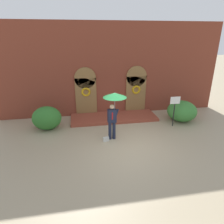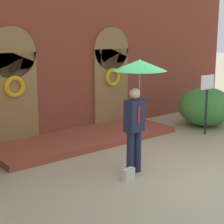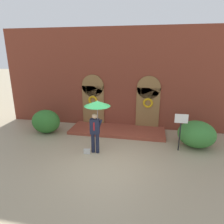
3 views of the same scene
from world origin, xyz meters
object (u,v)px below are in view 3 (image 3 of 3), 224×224
object	(u,v)px
person_with_umbrella	(97,111)
sign_post	(181,126)
shrub_right	(197,134)
shrub_left	(46,121)
handbag	(87,151)

from	to	relation	value
person_with_umbrella	sign_post	distance (m)	3.73
person_with_umbrella	shrub_right	size ratio (longest dim) A/B	1.38
shrub_left	shrub_right	xyz separation A→B (m)	(7.76, -0.15, -0.04)
person_with_umbrella	handbag	xyz separation A→B (m)	(-0.43, -0.20, -1.80)
handbag	sign_post	world-z (taller)	sign_post
shrub_left	shrub_right	world-z (taller)	shrub_left
handbag	sign_post	xyz separation A→B (m)	(3.97, 1.11, 1.05)
shrub_left	sign_post	bearing A→B (deg)	-6.55
person_with_umbrella	handbag	size ratio (longest dim) A/B	8.44
person_with_umbrella	handbag	bearing A→B (deg)	-154.84
person_with_umbrella	sign_post	xyz separation A→B (m)	(3.54, 0.91, -0.75)
sign_post	shrub_right	bearing A→B (deg)	37.05
handbag	sign_post	size ratio (longest dim) A/B	0.16
shrub_left	shrub_right	size ratio (longest dim) A/B	0.90
person_with_umbrella	shrub_left	bearing A→B (deg)	153.22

